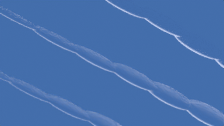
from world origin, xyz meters
TOP-DOWN VIEW (x-y plane):
  - smoke_trail_left_wingman at (40.95, 7.45)m, footprint 53.92×18.62m

SIDE VIEW (x-z plane):
  - smoke_trail_left_wingman at x=40.95m, z-range 74.75..78.65m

